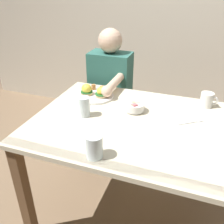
{
  "coord_description": "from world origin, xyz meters",
  "views": [
    {
      "loc": [
        0.29,
        -1.21,
        1.48
      ],
      "look_at": [
        -0.14,
        0.0,
        0.78
      ],
      "focal_mm": 39.93,
      "sensor_mm": 36.0,
      "label": 1
    }
  ],
  "objects_px": {
    "diner_person": "(110,89)",
    "coffee_mug": "(207,99)",
    "water_glass_far": "(94,147)",
    "dining_table": "(135,137)",
    "fruit_bowl": "(135,107)",
    "eggs_benedict_plate": "(94,93)",
    "water_glass_near": "(84,108)",
    "fork": "(192,122)"
  },
  "relations": [
    {
      "from": "coffee_mug",
      "to": "diner_person",
      "type": "distance_m",
      "value": 0.82
    },
    {
      "from": "coffee_mug",
      "to": "water_glass_far",
      "type": "relative_size",
      "value": 0.97
    },
    {
      "from": "coffee_mug",
      "to": "fork",
      "type": "distance_m",
      "value": 0.25
    },
    {
      "from": "diner_person",
      "to": "coffee_mug",
      "type": "bearing_deg",
      "value": -18.44
    },
    {
      "from": "diner_person",
      "to": "water_glass_near",
      "type": "bearing_deg",
      "value": -83.52
    },
    {
      "from": "dining_table",
      "to": "water_glass_far",
      "type": "height_order",
      "value": "water_glass_far"
    },
    {
      "from": "coffee_mug",
      "to": "water_glass_near",
      "type": "distance_m",
      "value": 0.79
    },
    {
      "from": "dining_table",
      "to": "water_glass_far",
      "type": "xyz_separation_m",
      "value": [
        -0.1,
        -0.37,
        0.16
      ]
    },
    {
      "from": "dining_table",
      "to": "diner_person",
      "type": "height_order",
      "value": "diner_person"
    },
    {
      "from": "coffee_mug",
      "to": "water_glass_near",
      "type": "bearing_deg",
      "value": -151.43
    },
    {
      "from": "water_glass_far",
      "to": "eggs_benedict_plate",
      "type": "bearing_deg",
      "value": 113.68
    },
    {
      "from": "eggs_benedict_plate",
      "to": "water_glass_far",
      "type": "height_order",
      "value": "water_glass_far"
    },
    {
      "from": "water_glass_near",
      "to": "diner_person",
      "type": "bearing_deg",
      "value": 96.48
    },
    {
      "from": "eggs_benedict_plate",
      "to": "fruit_bowl",
      "type": "distance_m",
      "value": 0.35
    },
    {
      "from": "fruit_bowl",
      "to": "eggs_benedict_plate",
      "type": "bearing_deg",
      "value": 161.09
    },
    {
      "from": "eggs_benedict_plate",
      "to": "fruit_bowl",
      "type": "bearing_deg",
      "value": -18.91
    },
    {
      "from": "dining_table",
      "to": "diner_person",
      "type": "bearing_deg",
      "value": 122.47
    },
    {
      "from": "water_glass_far",
      "to": "diner_person",
      "type": "distance_m",
      "value": 1.02
    },
    {
      "from": "coffee_mug",
      "to": "water_glass_near",
      "type": "relative_size",
      "value": 0.92
    },
    {
      "from": "coffee_mug",
      "to": "water_glass_far",
      "type": "height_order",
      "value": "water_glass_far"
    },
    {
      "from": "fruit_bowl",
      "to": "fork",
      "type": "bearing_deg",
      "value": -2.96
    },
    {
      "from": "eggs_benedict_plate",
      "to": "water_glass_near",
      "type": "height_order",
      "value": "water_glass_near"
    },
    {
      "from": "water_glass_near",
      "to": "water_glass_far",
      "type": "height_order",
      "value": "water_glass_near"
    },
    {
      "from": "eggs_benedict_plate",
      "to": "diner_person",
      "type": "height_order",
      "value": "diner_person"
    },
    {
      "from": "fork",
      "to": "water_glass_near",
      "type": "relative_size",
      "value": 1.11
    },
    {
      "from": "coffee_mug",
      "to": "fruit_bowl",
      "type": "bearing_deg",
      "value": -152.24
    },
    {
      "from": "fork",
      "to": "water_glass_near",
      "type": "height_order",
      "value": "water_glass_near"
    },
    {
      "from": "fruit_bowl",
      "to": "fork",
      "type": "xyz_separation_m",
      "value": [
        0.35,
        -0.02,
        -0.03
      ]
    },
    {
      "from": "dining_table",
      "to": "eggs_benedict_plate",
      "type": "xyz_separation_m",
      "value": [
        -0.36,
        0.24,
        0.13
      ]
    },
    {
      "from": "fruit_bowl",
      "to": "coffee_mug",
      "type": "relative_size",
      "value": 1.08
    },
    {
      "from": "water_glass_near",
      "to": "diner_person",
      "type": "distance_m",
      "value": 0.65
    },
    {
      "from": "water_glass_near",
      "to": "diner_person",
      "type": "xyz_separation_m",
      "value": [
        -0.07,
        0.63,
        -0.14
      ]
    },
    {
      "from": "eggs_benedict_plate",
      "to": "water_glass_far",
      "type": "bearing_deg",
      "value": -66.32
    },
    {
      "from": "dining_table",
      "to": "eggs_benedict_plate",
      "type": "bearing_deg",
      "value": 146.79
    },
    {
      "from": "fruit_bowl",
      "to": "diner_person",
      "type": "relative_size",
      "value": 0.11
    },
    {
      "from": "eggs_benedict_plate",
      "to": "fork",
      "type": "height_order",
      "value": "eggs_benedict_plate"
    },
    {
      "from": "eggs_benedict_plate",
      "to": "coffee_mug",
      "type": "height_order",
      "value": "coffee_mug"
    },
    {
      "from": "dining_table",
      "to": "water_glass_far",
      "type": "bearing_deg",
      "value": -105.02
    },
    {
      "from": "dining_table",
      "to": "fruit_bowl",
      "type": "xyz_separation_m",
      "value": [
        -0.04,
        0.13,
        0.14
      ]
    },
    {
      "from": "fruit_bowl",
      "to": "coffee_mug",
      "type": "xyz_separation_m",
      "value": [
        0.42,
        0.22,
        0.02
      ]
    },
    {
      "from": "eggs_benedict_plate",
      "to": "diner_person",
      "type": "relative_size",
      "value": 0.24
    },
    {
      "from": "dining_table",
      "to": "fruit_bowl",
      "type": "height_order",
      "value": "fruit_bowl"
    }
  ]
}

